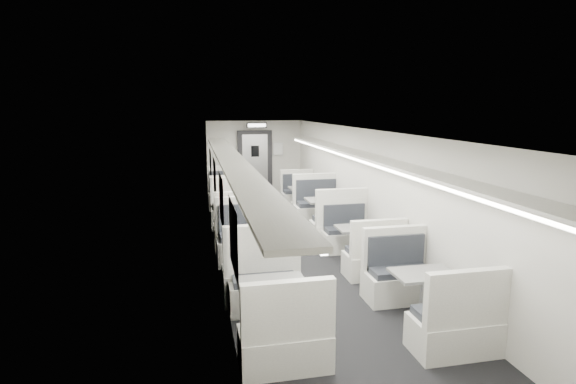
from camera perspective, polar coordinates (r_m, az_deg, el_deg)
name	(u,v)px	position (r m, az deg, el deg)	size (l,w,h in m)	color
room	(297,194)	(8.56, 1.14, -0.24)	(3.24, 12.24, 2.64)	black
booth_left_a	(230,201)	(11.92, -7.32, -1.09)	(1.10, 2.23, 1.19)	beige
booth_left_b	(238,219)	(9.97, -6.37, -3.38)	(1.12, 2.28, 1.22)	beige
booth_left_c	(253,255)	(7.57, -4.48, -8.01)	(1.11, 2.25, 1.20)	beige
booth_left_d	(273,307)	(5.82, -1.93, -14.41)	(1.00, 2.02, 1.08)	beige
booth_right_a	(304,199)	(12.24, 2.06, -0.93)	(0.96, 1.96, 1.05)	beige
booth_right_b	(327,216)	(10.18, 5.01, -3.04)	(1.13, 2.29, 1.22)	beige
booth_right_c	(358,244)	(8.41, 8.91, -6.58)	(0.96, 1.94, 1.04)	beige
booth_right_d	(423,297)	(6.35, 16.78, -12.66)	(0.99, 2.02, 1.08)	beige
passenger	(235,188)	(11.50, -6.78, 0.56)	(0.59, 0.39, 1.62)	black
window_a	(211,166)	(11.69, -9.80, 3.33)	(0.02, 1.18, 0.84)	black
window_b	(215,179)	(9.51, -9.28, 1.66)	(0.02, 1.18, 0.84)	black
window_c	(221,200)	(7.35, -8.44, -1.01)	(0.02, 1.18, 0.84)	black
window_d	(234,238)	(5.22, -6.92, -5.87)	(0.02, 1.18, 0.84)	black
luggage_rack_left	(232,160)	(7.96, -7.12, 4.06)	(0.46, 10.40, 0.09)	beige
luggage_rack_right	(365,157)	(8.54, 9.81, 4.44)	(0.46, 10.40, 0.09)	beige
vestibule_door	(255,164)	(14.36, -4.21, 3.58)	(1.10, 0.13, 2.10)	black
exit_sign	(257,125)	(13.77, -4.00, 8.46)	(0.62, 0.12, 0.16)	black
wall_notice	(278,149)	(14.41, -1.26, 5.48)	(0.32, 0.02, 0.40)	silver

